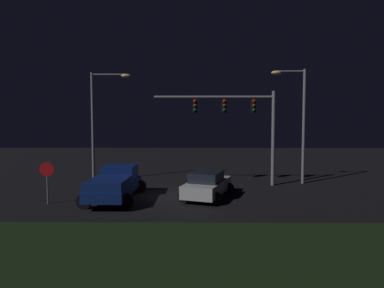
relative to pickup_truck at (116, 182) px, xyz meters
The scene contains 8 objects.
ground_plane 3.32m from the pickup_truck, 22.87° to the left, with size 80.00×80.00×0.00m, color black.
grass_median 9.02m from the pickup_truck, 71.04° to the right, with size 21.39×7.74×0.10m, color black.
pickup_truck is the anchor object (origin of this frame).
car_sedan 5.19m from the pickup_truck, ahead, with size 3.35×4.75×1.51m.
traffic_signal_gantry 9.40m from the pickup_truck, 30.12° to the left, with size 8.32×0.56×6.50m.
street_lamp_left 7.55m from the pickup_truck, 113.11° to the left, with size 2.95×0.44×8.02m.
street_lamp_right 13.39m from the pickup_truck, 23.38° to the left, with size 2.46×0.44×8.11m.
stop_sign 3.57m from the pickup_truck, 161.24° to the right, with size 0.76×0.08×2.23m.
Camera 1 is at (1.52, -18.93, 4.15)m, focal length 29.87 mm.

